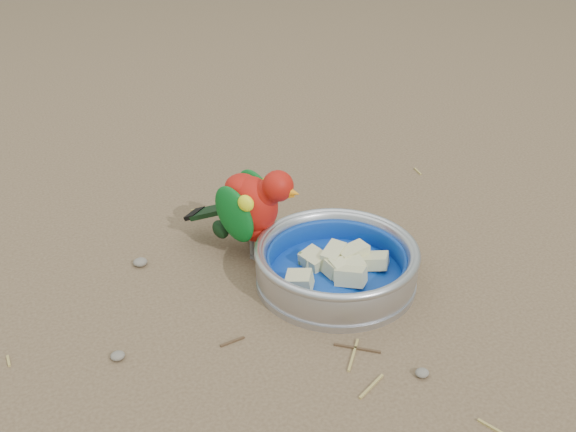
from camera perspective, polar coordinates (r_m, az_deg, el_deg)
name	(u,v)px	position (r m, az deg, el deg)	size (l,w,h in m)	color
ground	(267,301)	(0.92, -1.90, -7.57)	(60.00, 60.00, 0.00)	brown
food_bowl	(336,278)	(0.96, 4.26, -5.48)	(0.24, 0.24, 0.02)	#B2B2BA
bowl_wall	(336,261)	(0.94, 4.32, -3.98)	(0.24, 0.24, 0.04)	#B2B2BA
fruit_wedges	(336,265)	(0.94, 4.31, -4.34)	(0.14, 0.14, 0.03)	beige
lory_parrot	(252,213)	(0.99, -3.19, 0.30)	(0.09, 0.18, 0.15)	#AA130B
ground_debris	(261,271)	(0.98, -2.43, -4.87)	(0.90, 0.80, 0.01)	#A58E4B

